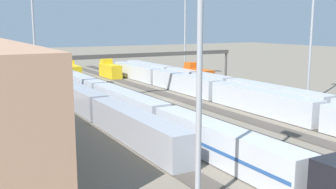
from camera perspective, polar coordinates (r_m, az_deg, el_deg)
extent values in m
plane|color=#756B5B|center=(75.84, -0.13, -0.78)|extent=(400.00, 400.00, 0.00)
cube|color=#3D3833|center=(85.69, 10.10, 0.35)|extent=(140.00, 2.80, 0.12)
cube|color=#4C443D|center=(82.62, 7.43, 0.07)|extent=(140.00, 2.80, 0.12)
cube|color=#3D3833|center=(79.74, 4.57, -0.24)|extent=(140.00, 2.80, 0.12)
cube|color=#4C443D|center=(77.07, 1.49, -0.57)|extent=(140.00, 2.80, 0.12)
cube|color=#3D3833|center=(74.65, -1.80, -0.92)|extent=(140.00, 2.80, 0.12)
cube|color=#4C443D|center=(72.49, -5.29, -1.28)|extent=(140.00, 2.80, 0.12)
cube|color=#4C443D|center=(70.62, -8.99, -1.67)|extent=(140.00, 2.80, 0.12)
cube|color=#4C443D|center=(69.06, -12.87, -2.06)|extent=(140.00, 2.80, 0.12)
cube|color=gold|center=(109.30, -14.00, 3.26)|extent=(10.00, 3.00, 3.60)
cube|color=gold|center=(111.93, -14.48, 4.68)|extent=(3.00, 2.70, 1.40)
cube|color=silver|center=(65.47, 13.54, -1.00)|extent=(23.00, 3.00, 3.80)
cube|color=silver|center=(84.45, 2.26, 1.71)|extent=(23.00, 3.00, 3.80)
cube|color=silver|center=(105.58, -4.71, 3.35)|extent=(23.00, 3.00, 3.80)
cube|color=#D85914|center=(97.39, 4.44, 2.74)|extent=(10.00, 3.00, 3.60)
cube|color=#D85914|center=(99.59, 3.49, 4.36)|extent=(3.00, 2.70, 1.40)
cube|color=silver|center=(70.46, 15.28, -0.31)|extent=(23.00, 3.00, 3.80)
cube|color=silver|center=(88.97, 4.25, 2.11)|extent=(23.00, 3.00, 3.80)
cube|color=silver|center=(109.72, -2.83, 3.62)|extent=(23.00, 3.00, 3.80)
cube|color=gold|center=(109.35, -8.48, 3.45)|extent=(10.00, 3.00, 3.60)
cube|color=gold|center=(111.89, -9.07, 4.87)|extent=(3.00, 2.70, 1.40)
cube|color=#A8AAB2|center=(47.61, -4.80, -4.86)|extent=(23.00, 3.00, 3.80)
cube|color=#A8AAB2|center=(69.82, -13.22, -0.31)|extent=(23.00, 3.00, 3.80)
cube|color=#A8AAB2|center=(93.03, -17.50, 2.02)|extent=(23.00, 3.00, 3.80)
cube|color=silver|center=(41.56, 7.65, -7.14)|extent=(23.00, 3.00, 3.80)
cube|color=#285193|center=(41.60, 7.65, -7.35)|extent=(22.40, 3.06, 0.36)
cube|color=silver|center=(61.93, -6.03, -1.39)|extent=(23.00, 3.00, 3.80)
cube|color=#285193|center=(61.92, -6.03, -1.34)|extent=(22.40, 3.06, 0.36)
cube|color=silver|center=(84.35, -12.67, 1.46)|extent=(23.00, 3.00, 3.80)
cube|color=#285193|center=(84.32, -12.67, 1.59)|extent=(22.40, 3.06, 0.36)
cube|color=silver|center=(107.54, -16.49, 3.09)|extent=(23.00, 3.00, 3.80)
cube|color=#285193|center=(107.54, -16.49, 3.08)|extent=(22.40, 3.06, 0.36)
cube|color=silver|center=(131.10, -18.95, 4.14)|extent=(23.00, 3.00, 3.80)
cube|color=#285193|center=(131.10, -18.95, 4.14)|extent=(22.40, 3.06, 0.36)
cylinder|color=#9EA0A5|center=(74.99, 20.44, 10.39)|extent=(0.44, 0.44, 31.02)
cylinder|color=#9EA0A5|center=(84.35, -19.08, 8.01)|extent=(0.44, 0.44, 24.11)
cylinder|color=#9EA0A5|center=(106.73, 2.51, 8.35)|extent=(0.44, 0.44, 22.27)
cylinder|color=#9EA0A5|center=(28.55, 4.72, 8.86)|extent=(0.44, 0.44, 27.30)
cylinder|color=#4C4742|center=(91.68, 8.48, 3.51)|extent=(0.50, 0.50, 8.00)
cylinder|color=#4C4742|center=(74.31, -16.07, 1.73)|extent=(0.50, 0.50, 8.00)
cube|color=#4C4742|center=(80.68, -2.52, 5.88)|extent=(0.70, 40.00, 0.80)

